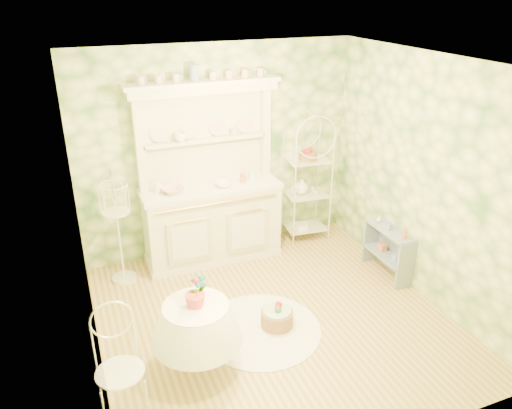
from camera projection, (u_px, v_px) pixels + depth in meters
name	position (u px, v px, depth m)	size (l,w,h in m)	color
floor	(273.00, 319.00, 5.41)	(3.60, 3.60, 0.00)	tan
ceiling	(278.00, 63.00, 4.30)	(3.60, 3.60, 0.00)	white
wall_left	(82.00, 238.00, 4.24)	(3.60, 3.60, 0.00)	#F1F1AC
wall_right	(425.00, 180.00, 5.47)	(3.60, 3.60, 0.00)	#F1F1AC
wall_back	(218.00, 152.00, 6.38)	(3.60, 3.60, 0.00)	#F1F1AC
wall_front	(384.00, 308.00, 3.33)	(3.60, 3.60, 0.00)	#F1F1AC
kitchen_dresser	(210.00, 176.00, 6.16)	(1.87, 0.61, 2.29)	#EDE9CA
bakers_rack	(307.00, 177.00, 6.79)	(0.56, 0.40, 1.81)	white
side_shelf	(388.00, 252.00, 6.12)	(0.27, 0.72, 0.62)	#7B8EA2
round_table	(197.00, 338.00, 4.57)	(0.65, 0.65, 0.71)	white
cafe_chair	(119.00, 369.00, 4.02)	(0.44, 0.44, 0.98)	white
birdcage_stand	(118.00, 230.00, 5.84)	(0.32, 0.32, 1.36)	white
floor_basket	(277.00, 316.00, 5.25)	(0.36, 0.36, 0.24)	#9D6C3F
lace_rug	(261.00, 329.00, 5.23)	(1.27, 1.27, 0.01)	white
bowl_floral	(173.00, 192.00, 6.02)	(0.27, 0.27, 0.07)	white
bowl_white	(224.00, 186.00, 6.20)	(0.21, 0.21, 0.07)	white
cup_left	(180.00, 139.00, 5.99)	(0.14, 0.14, 0.11)	white
cup_right	(234.00, 133.00, 6.23)	(0.10, 0.10, 0.10)	white
potted_geranium	(199.00, 290.00, 4.41)	(0.15, 0.11, 0.29)	#3F7238
bottle_amber	(405.00, 234.00, 5.76)	(0.06, 0.06, 0.15)	#C0673A
bottle_blue	(390.00, 227.00, 5.98)	(0.05, 0.05, 0.12)	#7389BF
bottle_glass	(379.00, 219.00, 6.17)	(0.06, 0.06, 0.08)	silver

